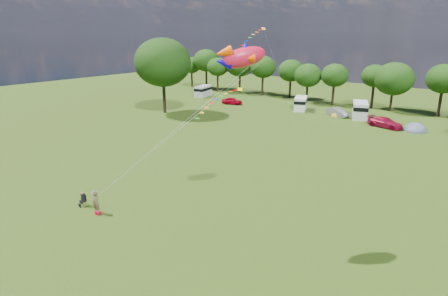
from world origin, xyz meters
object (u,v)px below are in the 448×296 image
Objects in this scene: tent_orange at (339,116)px; kite_flyer at (96,203)px; car_a at (232,101)px; camp_chair at (83,197)px; car_c at (385,123)px; campervan_a at (203,91)px; fish_kite at (240,57)px; campervan_c at (360,109)px; tent_greyblue at (415,131)px; campervan_b at (301,103)px; big_tree at (163,62)px; car_b at (338,112)px.

kite_flyer is (-0.95, -47.96, 0.87)m from tent_orange.
car_a is 48.31m from camp_chair.
car_c reaches higher than camp_chair.
fish_kite is (42.38, -43.47, 11.44)m from campervan_a.
camp_chair is at bearing 150.81° from campervan_c.
fish_kite is at bearing -94.33° from tent_greyblue.
campervan_b is at bearing 56.55° from fish_kite.
big_tree is at bearing 124.52° from car_c.
campervan_b is (18.14, 17.89, -7.71)m from big_tree.
fish_kite is (10.03, -43.14, 12.72)m from tent_orange.
fish_kite is (17.83, -43.65, 11.44)m from campervan_b.
car_a is 49.15m from kite_flyer.
campervan_c is (3.42, 1.22, 0.74)m from car_b.
camp_chair is at bearing -53.01° from big_tree.
car_a is 2.38× the size of kite_flyer.
car_a is at bearing -121.60° from campervan_a.
kite_flyer is at bearing -179.75° from car_c.
campervan_a is at bearing 176.02° from tent_greyblue.
big_tree is 44.39m from fish_kite.
campervan_a is 35.71m from campervan_c.
big_tree reaches higher than tent_greyblue.
car_c is at bearing -171.50° from tent_greyblue.
big_tree is 26.62m from campervan_b.
car_b is at bearing -105.16° from campervan_a.
car_c is at bearing -109.04° from campervan_a.
fish_kite reaches higher than kite_flyer.
fish_kite is (1.15, -39.68, 11.96)m from car_c.
tent_greyblue is at bearing -132.21° from campervan_c.
car_a is at bearing 120.11° from car_b.
camp_chair is (-2.94, -47.91, 0.75)m from tent_orange.
campervan_b is 0.89× the size of campervan_c.
car_b is at bearing 87.83° from campervan_c.
big_tree is 32.02m from car_b.
car_b is 1.12× the size of tent_greyblue.
big_tree reaches higher than campervan_a.
big_tree is at bearing 99.99° from campervan_c.
car_a is 0.79× the size of campervan_b.
tent_greyblue is at bearing 83.19° from camp_chair.
tent_orange is 0.80× the size of tent_greyblue.
fish_kite reaches higher than campervan_b.
camp_chair reaches higher than tent_greyblue.
camp_chair is at bearing 177.82° from car_c.
campervan_c is 45.83m from fish_kite.
camp_chair is (-6.30, -48.69, -0.69)m from campervan_c.
car_c is at bearing -21.30° from tent_orange.
tent_orange is at bearing 167.76° from tent_greyblue.
car_c is 1.42× the size of tent_greyblue.
car_c is (34.82, 13.92, -8.24)m from big_tree.
big_tree is 3.13× the size of car_a.
fish_kite is at bearing 12.71° from kite_flyer.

